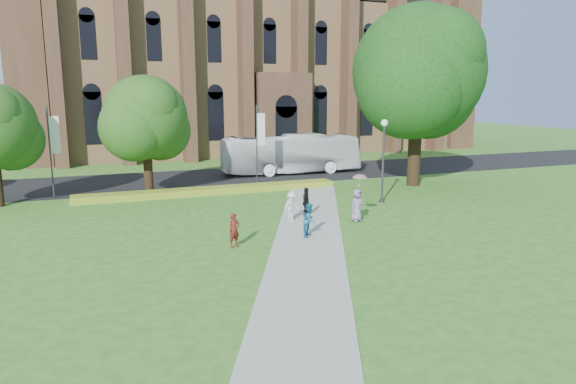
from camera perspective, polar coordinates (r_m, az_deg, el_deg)
name	(u,v)px	position (r m, az deg, el deg)	size (l,w,h in m)	color
ground	(317,241)	(24.21, 3.28, -5.43)	(160.00, 160.00, 0.00)	#2E6A20
road	(216,177)	(42.78, -7.98, 1.61)	(160.00, 10.00, 0.02)	black
footpath	(309,235)	(25.08, 2.32, -4.80)	(3.20, 30.00, 0.04)	#B2B2A8
flower_hedge	(211,191)	(35.77, -8.54, 0.15)	(18.00, 1.40, 0.45)	gold
cathedral	(256,42)	(64.26, -3.58, 16.34)	(52.60, 18.25, 28.00)	brown
streetlamp	(383,151)	(32.74, 10.56, 4.54)	(0.44, 0.44, 5.24)	#38383D
large_tree	(418,72)	(39.39, 14.25, 12.81)	(9.60, 9.60, 13.20)	#332114
street_tree_1	(146,118)	(35.83, -15.55, 7.95)	(5.60, 5.60, 8.05)	#332114
banner_pole_0	(258,140)	(38.34, -3.33, 5.74)	(0.70, 0.10, 6.00)	#38383D
banner_pole_1	(52,148)	(36.51, -24.76, 4.51)	(0.70, 0.10, 6.00)	#38383D
tour_coach	(291,154)	(44.34, 0.33, 4.25)	(2.83, 12.08, 3.36)	silver
pedestrian_0	(234,230)	(23.06, -6.01, -4.23)	(0.56, 0.37, 1.53)	maroon
pedestrian_1	(309,220)	(24.57, 2.40, -3.13)	(0.79, 0.61, 1.62)	#1C648F
pedestrian_2	(292,207)	(27.51, 0.42, -1.63)	(1.03, 0.59, 1.60)	silver
pedestrian_3	(306,202)	(28.49, 2.01, -1.15)	(0.97, 0.40, 1.66)	black
pedestrian_4	(357,205)	(27.79, 7.69, -1.46)	(0.85, 0.55, 1.74)	gray
parasol	(360,182)	(27.73, 7.98, 1.07)	(0.80, 0.80, 0.70)	#D697B1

